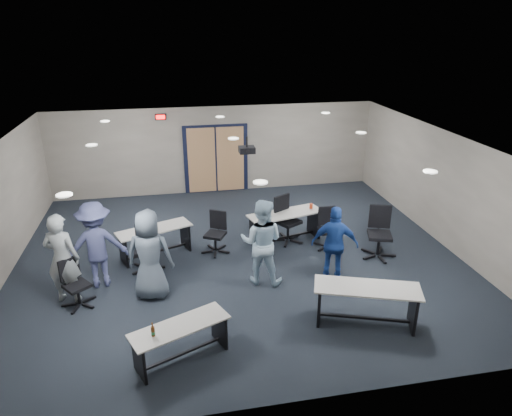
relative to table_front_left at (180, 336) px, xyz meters
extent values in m
plane|color=black|center=(1.45, 3.27, -0.44)|extent=(10.00, 10.00, 0.00)
cube|color=gray|center=(1.45, 7.77, 0.91)|extent=(10.00, 0.04, 2.70)
cube|color=gray|center=(1.45, -1.23, 0.91)|extent=(10.00, 0.04, 2.70)
cube|color=gray|center=(6.45, 3.27, 0.91)|extent=(0.04, 9.00, 2.70)
cube|color=white|center=(1.45, 3.27, 2.26)|extent=(10.00, 9.00, 0.04)
cube|color=black|center=(1.45, 7.74, 0.61)|extent=(2.00, 0.06, 2.20)
cube|color=tan|center=(1.00, 7.72, 0.61)|extent=(0.85, 0.04, 2.05)
cube|color=tan|center=(1.90, 7.72, 0.61)|extent=(0.85, 0.04, 2.05)
cube|color=black|center=(-0.15, 7.72, 2.01)|extent=(0.32, 0.05, 0.18)
cube|color=#FF0C0C|center=(-0.15, 7.69, 2.01)|extent=(0.26, 0.02, 0.12)
cylinder|color=black|center=(1.75, 3.77, 2.14)|extent=(0.04, 0.04, 0.24)
cube|color=black|center=(1.75, 3.77, 1.96)|extent=(0.35, 0.30, 0.14)
cylinder|color=black|center=(1.75, 3.62, 1.96)|extent=(0.08, 0.03, 0.08)
cube|color=beige|center=(0.01, 0.00, 0.18)|extent=(1.66, 1.12, 0.03)
cube|color=black|center=(-0.64, -0.28, -0.14)|extent=(0.23, 0.46, 0.62)
cube|color=black|center=(0.65, 0.28, -0.14)|extent=(0.23, 0.46, 0.62)
cube|color=black|center=(0.01, 0.00, -0.36)|extent=(1.31, 0.60, 0.04)
cube|color=beige|center=(3.29, 0.33, 0.29)|extent=(1.95, 1.20, 0.03)
cube|color=black|center=(2.52, 0.60, -0.08)|extent=(0.24, 0.55, 0.72)
cube|color=black|center=(4.07, 0.06, -0.08)|extent=(0.24, 0.55, 0.72)
cube|color=black|center=(3.29, 0.33, -0.34)|extent=(1.57, 0.60, 0.04)
cube|color=beige|center=(-0.43, 3.68, 0.23)|extent=(1.78, 1.14, 0.03)
cube|color=black|center=(-1.13, 3.40, -0.12)|extent=(0.23, 0.50, 0.66)
cube|color=black|center=(0.27, 3.95, -0.12)|extent=(0.23, 0.50, 0.66)
cube|color=black|center=(-0.43, 3.68, -0.35)|extent=(1.42, 0.59, 0.04)
cube|color=beige|center=(2.70, 3.83, 0.29)|extent=(1.94, 1.04, 0.03)
cube|color=black|center=(1.91, 3.64, -0.08)|extent=(0.18, 0.56, 0.72)
cube|color=black|center=(3.50, 4.03, -0.08)|extent=(0.18, 0.56, 0.72)
cube|color=black|center=(2.70, 3.83, -0.34)|extent=(1.61, 0.44, 0.04)
cylinder|color=red|center=(3.40, 4.01, 0.37)|extent=(0.08, 0.08, 0.12)
imported|color=#949DA1|center=(-2.10, 2.13, 0.47)|extent=(0.76, 0.60, 1.83)
imported|color=slate|center=(-0.48, 1.96, 0.47)|extent=(0.99, 0.75, 1.83)
imported|color=#B2D4EC|center=(1.75, 2.09, 0.47)|extent=(1.08, 0.97, 1.83)
imported|color=navy|center=(3.25, 1.89, 0.38)|extent=(1.04, 0.72, 1.64)
imported|color=#454B7D|center=(-1.53, 2.60, 0.47)|extent=(1.25, 0.81, 1.83)
camera|label=1|loc=(0.06, -6.04, 4.64)|focal=32.00mm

